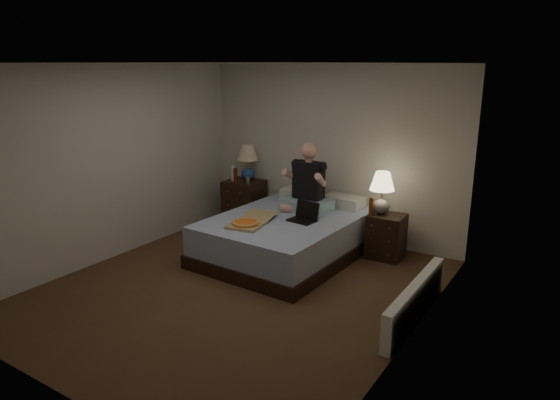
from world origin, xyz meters
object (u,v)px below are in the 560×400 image
Objects in this scene: beer_bottle_left at (236,175)px; laptop at (302,212)px; pizza_box at (246,224)px; lamp_right at (382,193)px; water_bottle at (233,173)px; radiator at (415,301)px; person at (307,177)px; nightstand_right at (386,236)px; lamp_left at (248,162)px; nightstand_left at (244,203)px; beer_bottle_right at (371,206)px; soda_can at (248,180)px; bed at (287,236)px.

beer_bottle_left reaches higher than laptop.
laptop is 0.45× the size of pizza_box.
lamp_right is 1.82m from pizza_box.
beer_bottle_left reaches higher than pizza_box.
water_bottle is at bearing 122.77° from pizza_box.
laptop reaches higher than radiator.
person reaches higher than water_bottle.
pizza_box is 0.47× the size of radiator.
nightstand_right is at bearing 121.11° from radiator.
lamp_left is 2.30m from lamp_right.
pizza_box is (1.05, -1.37, 0.22)m from nightstand_left.
beer_bottle_right is 0.93m from laptop.
nightstand_right is 2.31m from soda_can.
pizza_box is at bearing -138.75° from nightstand_right.
radiator is (0.96, -1.45, -0.67)m from lamp_right.
nightstand_left is 1.75m from laptop.
bed is 0.72m from pizza_box.
nightstand_left is 2.35m from lamp_right.
lamp_left reaches higher than beer_bottle_left.
nightstand_right is 1.88m from pizza_box.
lamp_left is 0.35× the size of radiator.
radiator is at bearing -30.44° from person.
lamp_left reaches higher than soda_can.
pizza_box is (-0.47, -0.56, -0.08)m from laptop.
nightstand_left is at bearing 175.44° from nightstand_right.
person is at bearing -7.86° from beer_bottle_left.
laptop is (-0.68, -0.63, -0.04)m from beer_bottle_right.
soda_can is (0.28, 0.00, -0.07)m from water_bottle.
lamp_right is 2.33m from beer_bottle_left.
laptop is (1.38, -0.73, -0.11)m from soda_can.
bed is 3.70× the size of nightstand_right.
person is at bearing 119.62° from laptop.
beer_bottle_left reaches higher than beer_bottle_right.
pizza_box is at bearing -133.91° from lamp_right.
soda_can is at bearing -33.72° from nightstand_left.
beer_bottle_left is (0.11, -0.08, -0.01)m from water_bottle.
lamp_right reaches higher than beer_bottle_left.
nightstand_left is 1.74m from pizza_box.
bed is at bearing -25.56° from water_bottle.
person reaches higher than beer_bottle_left.
person reaches higher than nightstand_right.
bed is at bearing -24.50° from beer_bottle_left.
radiator is at bearing -61.27° from nightstand_right.
nightstand_left is at bearing 77.70° from beer_bottle_left.
beer_bottle_left is (-2.33, -0.09, -0.03)m from lamp_right.
lamp_right is at bearing 49.92° from laptop.
bed is 1.37× the size of radiator.
beer_bottle_left is at bearing -99.77° from lamp_left.
lamp_right reaches higher than beer_bottle_right.
water_bottle reaches higher than beer_bottle_right.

